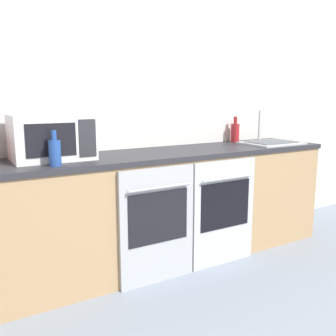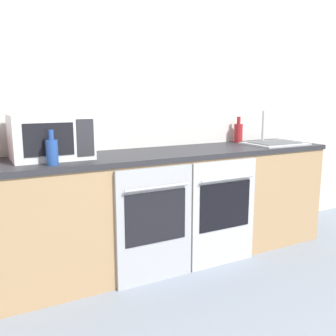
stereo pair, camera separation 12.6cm
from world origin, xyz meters
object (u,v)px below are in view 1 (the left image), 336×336
object	(u,v)px
bottle_red	(235,132)
bottle_blue	(55,152)
oven_right	(224,212)
sink	(271,142)
oven_left	(158,225)
microwave	(52,137)

from	to	relation	value
bottle_red	bottle_blue	xyz separation A→B (m)	(-1.85, -0.42, -0.01)
oven_right	sink	bearing A→B (deg)	18.86
sink	oven_left	bearing A→B (deg)	-169.34
oven_left	sink	bearing A→B (deg)	10.66
oven_right	microwave	xyz separation A→B (m)	(-1.24, 0.38, 0.64)
oven_right	bottle_red	bearing A→B (deg)	44.15
oven_right	bottle_blue	distance (m)	1.41
oven_left	sink	distance (m)	1.48
microwave	sink	world-z (taller)	microwave
microwave	bottle_blue	size ratio (longest dim) A/B	2.37
oven_left	bottle_red	size ratio (longest dim) A/B	3.49
microwave	bottle_red	world-z (taller)	microwave
oven_left	microwave	bearing A→B (deg)	148.58
oven_right	bottle_red	size ratio (longest dim) A/B	3.49
microwave	oven_left	bearing A→B (deg)	-31.42
oven_left	oven_right	xyz separation A→B (m)	(0.61, 0.00, 0.00)
oven_left	microwave	world-z (taller)	microwave
microwave	bottle_red	size ratio (longest dim) A/B	2.17
microwave	bottle_red	xyz separation A→B (m)	(1.80, 0.17, -0.06)
oven_right	sink	size ratio (longest dim) A/B	1.66
oven_left	oven_right	size ratio (longest dim) A/B	1.00
oven_right	bottle_blue	world-z (taller)	bottle_blue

